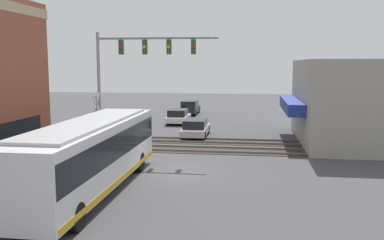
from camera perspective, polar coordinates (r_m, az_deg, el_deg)
ground_plane at (r=22.27m, az=-2.79°, el=-7.01°), size 120.00×120.00×0.00m
shop_building at (r=32.78m, az=21.53°, el=2.33°), size 12.28×9.74×5.87m
city_bus at (r=19.02m, az=-13.39°, el=-4.35°), size 12.14×2.59×3.14m
traffic_signal_gantry at (r=27.14m, az=-7.60°, el=7.68°), size 0.42×7.70×7.56m
crossing_signal at (r=27.45m, az=-12.63°, el=0.44°), size 1.41×1.18×3.81m
rail_track_near at (r=28.04m, az=-0.49°, el=-3.93°), size 2.60×60.00×0.15m
rail_track_far at (r=31.15m, az=0.39°, el=-2.78°), size 2.60×60.00×0.15m
parked_car_silver at (r=33.01m, az=0.50°, el=-1.12°), size 4.68×1.82×1.36m
parked_car_white at (r=40.33m, az=-1.84°, el=0.44°), size 4.31×1.82×1.36m
parked_car_black at (r=47.68m, az=-0.30°, el=1.62°), size 4.71×1.82×1.55m
pedestrian_at_crossing at (r=28.19m, az=-9.83°, el=-2.21°), size 0.34×0.34×1.73m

